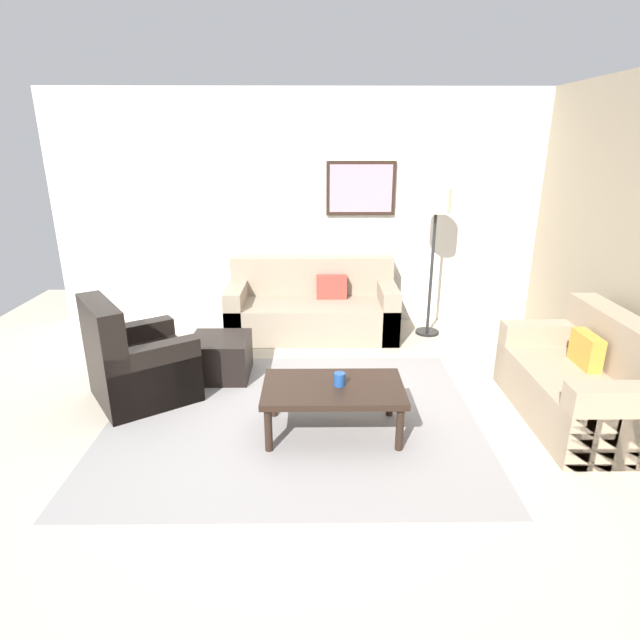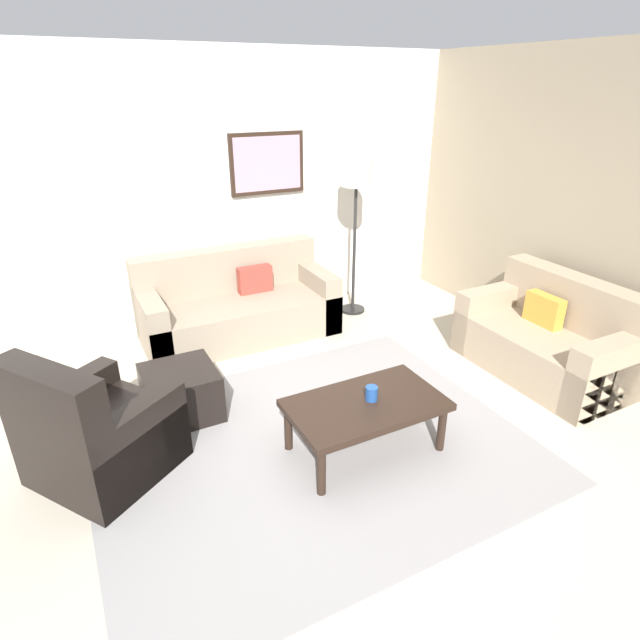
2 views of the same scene
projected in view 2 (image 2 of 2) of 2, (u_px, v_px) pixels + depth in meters
The scene contains 12 objects.
ground_plane at pixel (311, 446), 3.86m from camera, with size 8.00×8.00×0.00m, color #B2A893.
rear_partition at pixel (198, 194), 5.37m from camera, with size 6.00×0.12×2.80m, color silver.
stone_feature_panel at pixel (617, 215), 4.53m from camera, with size 0.12×5.20×2.80m, color gray.
area_rug at pixel (311, 445), 3.86m from camera, with size 3.07×2.52×0.01m, color gray.
couch_main at pixel (236, 306), 5.49m from camera, with size 1.97×0.90×0.88m.
couch_loveseat at pixel (551, 341), 4.76m from camera, with size 0.86×1.50×0.88m.
armchair_leather at pixel (94, 439), 3.44m from camera, with size 1.11×1.11×0.95m.
ottoman at pixel (181, 393), 4.15m from camera, with size 0.56×0.56×0.40m, color black.
coffee_table at pixel (366, 408), 3.68m from camera, with size 1.10×0.64×0.41m.
cup at pixel (372, 393), 3.66m from camera, with size 0.09×0.09×0.10m, color #1E478C.
lamp_standing at pixel (356, 190), 5.55m from camera, with size 0.32×0.32×1.71m.
framed_artwork at pixel (267, 163), 5.50m from camera, with size 0.83×0.04×0.63m.
Camera 2 is at (-1.37, -2.79, 2.46)m, focal length 29.16 mm.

